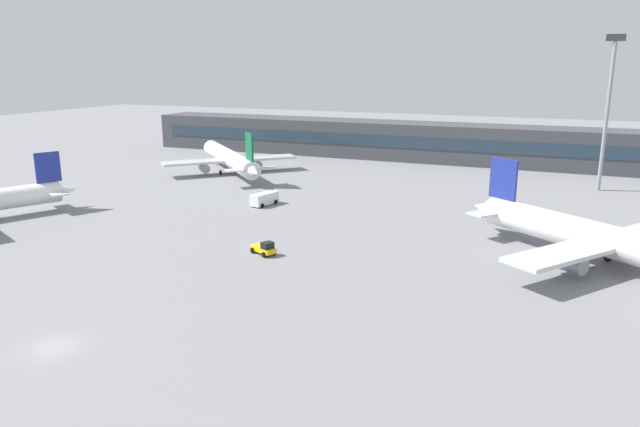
# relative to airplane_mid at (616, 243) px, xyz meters

# --- Properties ---
(ground_plane) EXTENTS (400.00, 400.00, 0.00)m
(ground_plane) POSITION_rel_airplane_mid_xyz_m (-44.37, 0.56, -3.28)
(ground_plane) COLOR gray
(terminal_building) EXTENTS (136.24, 12.13, 9.00)m
(terminal_building) POSITION_rel_airplane_mid_xyz_m (-44.37, 70.49, 1.22)
(terminal_building) COLOR #3F4247
(terminal_building) RESTS_ON ground_plane
(airplane_mid) EXTENTS (37.36, 28.75, 10.76)m
(airplane_mid) POSITION_rel_airplane_mid_xyz_m (0.00, 0.00, 0.00)
(airplane_mid) COLOR white
(airplane_mid) RESTS_ON ground_plane
(airplane_far) EXTENTS (32.20, 31.46, 10.29)m
(airplane_far) POSITION_rel_airplane_mid_xyz_m (-74.04, 37.29, -0.14)
(airplane_far) COLOR white
(airplane_far) RESTS_ON ground_plane
(baggage_tug_yellow) EXTENTS (3.90, 2.95, 1.75)m
(baggage_tug_yellow) POSITION_rel_airplane_mid_xyz_m (-39.84, -10.43, -2.48)
(baggage_tug_yellow) COLOR yellow
(baggage_tug_yellow) RESTS_ON ground_plane
(service_van_white) EXTENTS (3.24, 5.53, 2.08)m
(service_van_white) POSITION_rel_airplane_mid_xyz_m (-52.38, 13.03, -2.17)
(service_van_white) COLOR white
(service_van_white) RESTS_ON ground_plane
(floodlight_tower_west) EXTENTS (3.20, 0.80, 28.18)m
(floodlight_tower_west) POSITION_rel_airplane_mid_xyz_m (-0.28, 48.04, 12.87)
(floodlight_tower_west) COLOR gray
(floodlight_tower_west) RESTS_ON ground_plane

